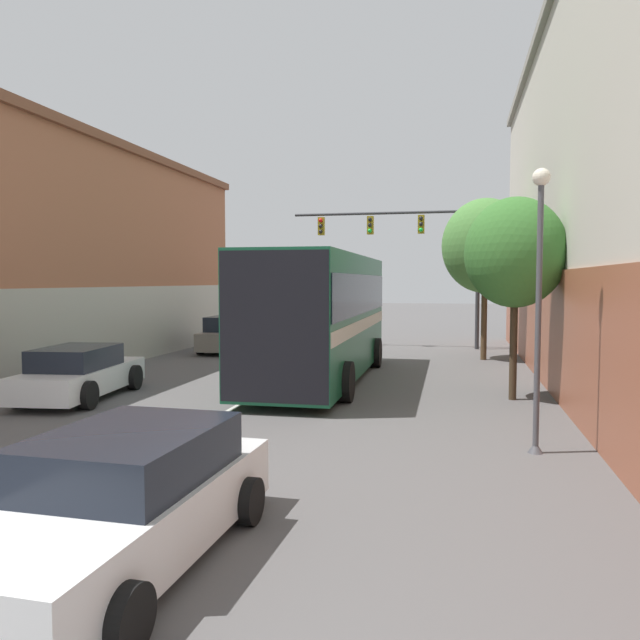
% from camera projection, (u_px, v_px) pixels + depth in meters
% --- Properties ---
extents(lane_center_line, '(0.14, 41.02, 0.01)m').
position_uv_depth(lane_center_line, '(277.00, 383.00, 17.93)').
color(lane_center_line, silver).
rests_on(lane_center_line, ground_plane).
extents(bus, '(2.93, 10.13, 3.67)m').
position_uv_depth(bus, '(321.00, 311.00, 18.30)').
color(bus, '#145133').
rests_on(bus, ground_plane).
extents(hatchback_foreground, '(2.13, 4.42, 1.36)m').
position_uv_depth(hatchback_foreground, '(123.00, 502.00, 6.49)').
color(hatchback_foreground, silver).
rests_on(hatchback_foreground, ground_plane).
extents(parked_car_left_near, '(2.27, 4.44, 1.32)m').
position_uv_depth(parked_car_left_near, '(80.00, 373.00, 15.55)').
color(parked_car_left_near, silver).
rests_on(parked_car_left_near, ground_plane).
extents(parked_car_left_mid, '(2.10, 4.40, 1.48)m').
position_uv_depth(parked_car_left_mid, '(231.00, 335.00, 26.03)').
color(parked_car_left_mid, slate).
rests_on(parked_car_left_mid, ground_plane).
extents(traffic_signal_gantry, '(8.18, 0.36, 6.22)m').
position_uv_depth(traffic_signal_gantry, '(413.00, 242.00, 27.19)').
color(traffic_signal_gantry, '#333338').
rests_on(traffic_signal_gantry, ground_plane).
extents(street_lamp, '(0.30, 0.30, 4.82)m').
position_uv_depth(street_lamp, '(539.00, 296.00, 10.50)').
color(street_lamp, '#47474C').
rests_on(street_lamp, ground_plane).
extents(street_tree_near, '(2.46, 2.21, 4.99)m').
position_uv_depth(street_tree_near, '(515.00, 253.00, 15.23)').
color(street_tree_near, '#3D2D1E').
rests_on(street_tree_near, ground_plane).
extents(street_tree_far, '(3.18, 2.86, 5.99)m').
position_uv_depth(street_tree_far, '(485.00, 246.00, 23.02)').
color(street_tree_far, '#4C3823').
rests_on(street_tree_far, ground_plane).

